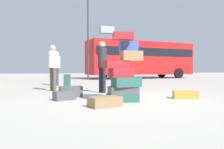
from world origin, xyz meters
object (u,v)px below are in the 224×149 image
object	(u,v)px
lamp_post	(88,21)
suitcase_teal_behind_tower	(67,84)
suitcase_tower	(123,72)
suitcase_charcoal_right_side	(64,96)
person_passerby_in_red	(53,63)
suitcase_brown_upright_blue	(105,102)
parked_bus	(141,58)
person_bearded_onlooker	(57,65)
suitcase_tan_foreground_near	(185,95)
suitcase_charcoal_left_side	(71,92)
person_tourist_with_camera	(102,62)

from	to	relation	value
lamp_post	suitcase_teal_behind_tower	bearing A→B (deg)	-104.12
suitcase_tower	suitcase_teal_behind_tower	bearing A→B (deg)	115.56
suitcase_tower	lamp_post	world-z (taller)	lamp_post
suitcase_charcoal_right_side	person_passerby_in_red	distance (m)	2.75
suitcase_brown_upright_blue	parked_bus	world-z (taller)	parked_bus
suitcase_teal_behind_tower	lamp_post	xyz separation A→B (m)	(2.35, 9.33, 4.13)
suitcase_teal_behind_tower	person_bearded_onlooker	size ratio (longest dim) A/B	0.38
suitcase_tower	suitcase_tan_foreground_near	size ratio (longest dim) A/B	2.87
suitcase_charcoal_left_side	person_tourist_with_camera	distance (m)	1.71
suitcase_teal_behind_tower	lamp_post	distance (m)	10.47
suitcase_tower	person_bearded_onlooker	distance (m)	6.06
person_bearded_onlooker	person_passerby_in_red	xyz separation A→B (m)	(-0.25, -2.65, 0.02)
person_bearded_onlooker	suitcase_tower	bearing A→B (deg)	21.48
suitcase_tan_foreground_near	suitcase_teal_behind_tower	bearing A→B (deg)	163.15
suitcase_tower	suitcase_tan_foreground_near	distance (m)	1.91
person_passerby_in_red	suitcase_tan_foreground_near	bearing A→B (deg)	18.99
suitcase_brown_upright_blue	lamp_post	world-z (taller)	lamp_post
suitcase_tan_foreground_near	person_tourist_with_camera	size ratio (longest dim) A/B	0.37
parked_bus	person_passerby_in_red	bearing A→B (deg)	-135.62
suitcase_teal_behind_tower	person_tourist_with_camera	world-z (taller)	person_tourist_with_camera
suitcase_teal_behind_tower	person_bearded_onlooker	distance (m)	3.54
person_bearded_onlooker	suitcase_brown_upright_blue	bearing A→B (deg)	14.91
person_passerby_in_red	lamp_post	world-z (taller)	lamp_post
suitcase_tan_foreground_near	parked_bus	size ratio (longest dim) A/B	0.07
suitcase_teal_behind_tower	person_passerby_in_red	size ratio (longest dim) A/B	0.37
suitcase_teal_behind_tower	person_tourist_with_camera	xyz separation A→B (m)	(1.15, -0.27, 0.72)
suitcase_charcoal_right_side	lamp_post	xyz separation A→B (m)	(2.57, 11.10, 4.33)
person_bearded_onlooker	suitcase_charcoal_right_side	bearing A→B (deg)	8.24
suitcase_teal_behind_tower	lamp_post	world-z (taller)	lamp_post
person_passerby_in_red	suitcase_teal_behind_tower	bearing A→B (deg)	0.24
lamp_post	suitcase_charcoal_right_side	bearing A→B (deg)	-103.03
suitcase_charcoal_left_side	person_tourist_with_camera	world-z (taller)	person_tourist_with_camera
suitcase_tan_foreground_near	parked_bus	xyz separation A→B (m)	(4.35, 13.13, 1.73)
person_passerby_in_red	parked_bus	xyz separation A→B (m)	(7.76, 9.95, 0.83)
suitcase_brown_upright_blue	person_bearded_onlooker	bearing A→B (deg)	81.04
lamp_post	parked_bus	bearing A→B (deg)	16.11
suitcase_brown_upright_blue	suitcase_charcoal_right_side	distance (m)	1.50
suitcase_brown_upright_blue	person_tourist_with_camera	bearing A→B (deg)	62.32
suitcase_charcoal_left_side	suitcase_teal_behind_tower	bearing A→B (deg)	83.89
person_bearded_onlooker	parked_bus	bearing A→B (deg)	142.77
suitcase_tower	person_bearded_onlooker	bearing A→B (deg)	102.89
parked_bus	suitcase_charcoal_left_side	bearing A→B (deg)	-129.15
suitcase_brown_upright_blue	person_passerby_in_red	xyz separation A→B (m)	(-0.98, 3.88, 0.90)
suitcase_tower	person_bearded_onlooker	xyz separation A→B (m)	(-1.35, 5.90, 0.27)
suitcase_tan_foreground_near	person_passerby_in_red	world-z (taller)	person_passerby_in_red
person_tourist_with_camera	lamp_post	world-z (taller)	lamp_post
suitcase_brown_upright_blue	suitcase_tan_foreground_near	size ratio (longest dim) A/B	1.04
suitcase_tan_foreground_near	person_passerby_in_red	bearing A→B (deg)	158.61
person_bearded_onlooker	person_tourist_with_camera	distance (m)	3.97
person_tourist_with_camera	suitcase_tan_foreground_near	bearing A→B (deg)	24.69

